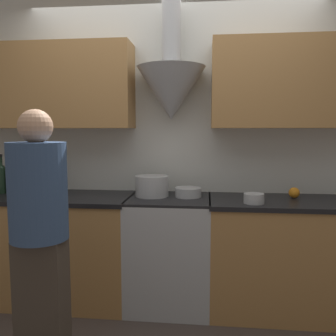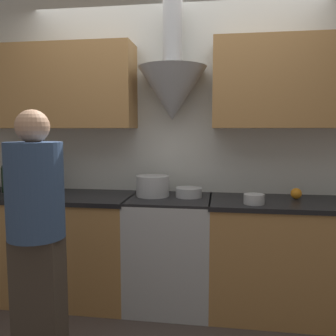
# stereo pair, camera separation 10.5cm
# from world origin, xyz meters

# --- Properties ---
(ground_plane) EXTENTS (12.00, 12.00, 0.00)m
(ground_plane) POSITION_xyz_m (0.00, 0.00, 0.00)
(ground_plane) COLOR #423833
(wall_back) EXTENTS (8.40, 0.56, 2.60)m
(wall_back) POSITION_xyz_m (-0.03, 0.58, 1.48)
(wall_back) COLOR silver
(wall_back) RESTS_ON ground_plane
(counter_left) EXTENTS (1.42, 0.62, 0.89)m
(counter_left) POSITION_xyz_m (-1.03, 0.31, 0.45)
(counter_left) COLOR #B27F47
(counter_left) RESTS_ON ground_plane
(counter_right) EXTENTS (1.28, 0.62, 0.89)m
(counter_right) POSITION_xyz_m (0.95, 0.31, 0.45)
(counter_right) COLOR #B27F47
(counter_right) RESTS_ON ground_plane
(stove_range) EXTENTS (0.66, 0.60, 0.89)m
(stove_range) POSITION_xyz_m (0.00, 0.31, 0.45)
(stove_range) COLOR #B7BABC
(stove_range) RESTS_ON ground_plane
(wine_bottle_2) EXTENTS (0.07, 0.07, 0.34)m
(wine_bottle_2) POSITION_xyz_m (-1.45, 0.35, 1.03)
(wine_bottle_2) COLOR black
(wine_bottle_2) RESTS_ON counter_left
(wine_bottle_3) EXTENTS (0.07, 0.07, 0.33)m
(wine_bottle_3) POSITION_xyz_m (-1.36, 0.35, 1.03)
(wine_bottle_3) COLOR black
(wine_bottle_3) RESTS_ON counter_left
(wine_bottle_4) EXTENTS (0.08, 0.08, 0.32)m
(wine_bottle_4) POSITION_xyz_m (-1.26, 0.36, 1.03)
(wine_bottle_4) COLOR black
(wine_bottle_4) RESTS_ON counter_left
(wine_bottle_5) EXTENTS (0.08, 0.08, 0.34)m
(wine_bottle_5) POSITION_xyz_m (-1.16, 0.35, 1.03)
(wine_bottle_5) COLOR black
(wine_bottle_5) RESTS_ON counter_left
(wine_bottle_6) EXTENTS (0.08, 0.08, 0.37)m
(wine_bottle_6) POSITION_xyz_m (-1.04, 0.34, 1.04)
(wine_bottle_6) COLOR black
(wine_bottle_6) RESTS_ON counter_left
(stock_pot) EXTENTS (0.27, 0.27, 0.17)m
(stock_pot) POSITION_xyz_m (-0.15, 0.36, 0.98)
(stock_pot) COLOR #B7BABC
(stock_pot) RESTS_ON stove_range
(mixing_bowl) EXTENTS (0.21, 0.21, 0.08)m
(mixing_bowl) POSITION_xyz_m (0.15, 0.36, 0.93)
(mixing_bowl) COLOR #B7BABC
(mixing_bowl) RESTS_ON stove_range
(orange_fruit) EXTENTS (0.09, 0.09, 0.09)m
(orange_fruit) POSITION_xyz_m (0.99, 0.41, 0.94)
(orange_fruit) COLOR orange
(orange_fruit) RESTS_ON counter_right
(saucepan) EXTENTS (0.15, 0.15, 0.07)m
(saucepan) POSITION_xyz_m (0.65, 0.16, 0.93)
(saucepan) COLOR #B7BABC
(saucepan) RESTS_ON counter_right
(person_foreground_left) EXTENTS (0.33, 0.33, 1.55)m
(person_foreground_left) POSITION_xyz_m (-0.65, -0.60, 0.85)
(person_foreground_left) COLOR #473D33
(person_foreground_left) RESTS_ON ground_plane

